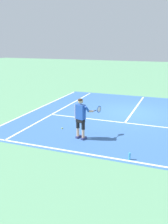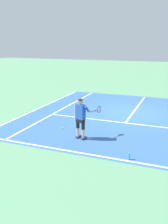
% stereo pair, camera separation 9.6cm
% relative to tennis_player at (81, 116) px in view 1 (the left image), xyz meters
% --- Properties ---
extents(ground_plane, '(80.00, 80.00, 0.00)m').
position_rel_tennis_player_xyz_m(ground_plane, '(1.27, 4.65, -0.99)').
color(ground_plane, '#609E70').
extents(court_inner_surface, '(10.98, 10.82, 0.00)m').
position_rel_tennis_player_xyz_m(court_inner_surface, '(1.27, 3.91, -0.99)').
color(court_inner_surface, '#3866A8').
rests_on(court_inner_surface, ground).
extents(line_baseline, '(10.98, 0.10, 0.01)m').
position_rel_tennis_player_xyz_m(line_baseline, '(1.27, -1.30, -0.99)').
color(line_baseline, white).
rests_on(line_baseline, ground).
extents(line_service, '(8.23, 0.10, 0.01)m').
position_rel_tennis_player_xyz_m(line_service, '(1.27, 2.72, -0.99)').
color(line_service, white).
rests_on(line_service, ground).
extents(line_centre_service, '(0.10, 6.40, 0.01)m').
position_rel_tennis_player_xyz_m(line_centre_service, '(1.27, 5.92, -0.99)').
color(line_centre_service, white).
rests_on(line_centre_service, ground).
extents(line_singles_left, '(0.10, 10.42, 0.01)m').
position_rel_tennis_player_xyz_m(line_singles_left, '(-2.85, 3.91, -0.99)').
color(line_singles_left, white).
rests_on(line_singles_left, ground).
extents(line_doubles_left, '(0.10, 10.42, 0.01)m').
position_rel_tennis_player_xyz_m(line_doubles_left, '(-4.22, 3.91, -0.99)').
color(line_doubles_left, white).
rests_on(line_doubles_left, ground).
extents(tennis_player, '(0.88, 1.03, 1.71)m').
position_rel_tennis_player_xyz_m(tennis_player, '(0.00, 0.00, 0.00)').
color(tennis_player, navy).
rests_on(tennis_player, ground).
extents(tennis_ball_near_feet, '(0.07, 0.07, 0.07)m').
position_rel_tennis_player_xyz_m(tennis_ball_near_feet, '(-1.26, 0.80, -0.96)').
color(tennis_ball_near_feet, '#CCE02D').
rests_on(tennis_ball_near_feet, ground).
extents(water_bottle, '(0.07, 0.07, 0.25)m').
position_rel_tennis_player_xyz_m(water_bottle, '(2.25, -1.18, -0.86)').
color(water_bottle, '#3393D6').
rests_on(water_bottle, ground).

